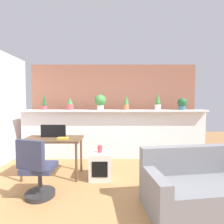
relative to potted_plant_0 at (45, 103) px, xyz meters
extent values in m
plane|color=#9E7042|center=(1.75, -2.00, -1.42)|extent=(12.00, 12.00, 0.00)
cube|color=silver|center=(1.75, 0.00, -0.82)|extent=(4.65, 0.16, 1.21)
cube|color=silver|center=(1.75, -0.04, -0.19)|extent=(4.65, 0.37, 0.04)
cube|color=#935B47|center=(1.75, 0.60, -0.17)|extent=(4.65, 0.10, 2.50)
cylinder|color=#B7474C|center=(0.00, 0.00, -0.12)|extent=(0.12, 0.12, 0.10)
sphere|color=#235B2D|center=(0.00, 0.00, -0.04)|extent=(0.11, 0.11, 0.11)
cone|color=#235B2D|center=(0.00, 0.00, 0.10)|extent=(0.09, 0.09, 0.24)
cylinder|color=#B7474C|center=(0.66, -0.04, -0.10)|extent=(0.17, 0.17, 0.14)
cone|color=#3D843D|center=(0.66, -0.04, 0.06)|extent=(0.14, 0.14, 0.17)
cylinder|color=silver|center=(1.43, -0.08, -0.11)|extent=(0.16, 0.16, 0.13)
sphere|color=#3D843D|center=(1.43, -0.08, 0.06)|extent=(0.29, 0.29, 0.29)
cylinder|color=#C66B42|center=(2.08, -0.01, -0.11)|extent=(0.13, 0.13, 0.13)
cone|color=#3D843D|center=(2.08, -0.01, 0.08)|extent=(0.13, 0.13, 0.25)
cylinder|color=silver|center=(2.87, -0.04, -0.11)|extent=(0.15, 0.15, 0.13)
sphere|color=#3D843D|center=(2.87, -0.04, 0.00)|extent=(0.13, 0.13, 0.13)
cone|color=#3D843D|center=(2.87, -0.04, 0.14)|extent=(0.11, 0.11, 0.23)
cylinder|color=#386B84|center=(3.48, -0.05, -0.12)|extent=(0.17, 0.17, 0.10)
sphere|color=#235B2D|center=(3.48, -0.05, 0.01)|extent=(0.23, 0.23, 0.23)
cylinder|color=brown|center=(0.07, -1.36, -1.07)|extent=(0.04, 0.04, 0.71)
cylinder|color=brown|center=(1.07, -1.36, -1.07)|extent=(0.04, 0.04, 0.71)
cylinder|color=brown|center=(0.07, -0.86, -1.07)|extent=(0.04, 0.04, 0.71)
cylinder|color=brown|center=(1.07, -0.86, -1.07)|extent=(0.04, 0.04, 0.71)
cube|color=brown|center=(0.57, -1.11, -0.69)|extent=(1.10, 0.60, 0.04)
cube|color=black|center=(0.56, -1.03, -0.55)|extent=(0.49, 0.04, 0.25)
cylinder|color=#262628|center=(0.62, -1.85, -1.39)|extent=(0.44, 0.44, 0.07)
cylinder|color=#333333|center=(0.62, -1.85, -1.18)|extent=(0.06, 0.06, 0.34)
cube|color=#2D334C|center=(0.62, -1.85, -0.97)|extent=(0.44, 0.44, 0.08)
cube|color=#2D334C|center=(0.56, -2.03, -0.72)|extent=(0.44, 0.19, 0.42)
cube|color=silver|center=(1.50, -1.21, -1.17)|extent=(0.40, 0.40, 0.50)
cube|color=black|center=(1.50, -1.40, -1.17)|extent=(0.28, 0.04, 0.28)
cylinder|color=#CC3D47|center=(1.49, -1.21, -0.86)|extent=(0.09, 0.09, 0.13)
cube|color=gold|center=(0.80, -1.24, -0.65)|extent=(0.19, 0.13, 0.04)
cube|color=slate|center=(2.94, -2.20, -1.22)|extent=(1.65, 0.96, 0.40)
cube|color=slate|center=(2.90, -1.91, -0.82)|extent=(1.57, 0.37, 0.40)
cube|color=slate|center=(2.25, -2.30, -0.94)|extent=(0.26, 0.77, 0.16)
camera|label=1|loc=(1.72, -4.46, 0.02)|focal=28.12mm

